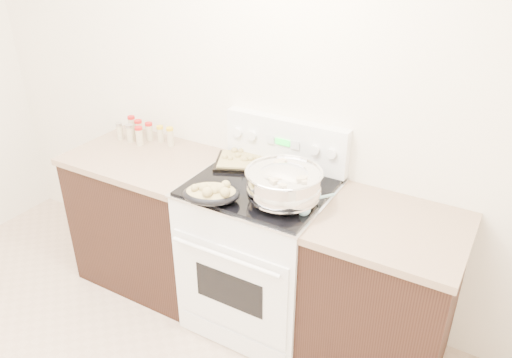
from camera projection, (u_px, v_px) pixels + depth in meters
The scene contains 9 objects.
counter_left at pixel (153, 217), 3.32m from camera, with size 0.93×0.67×0.92m.
counter_right at pixel (381, 297), 2.63m from camera, with size 0.73×0.67×0.92m.
kitchen_range at pixel (261, 252), 2.93m from camera, with size 0.78×0.73×1.22m.
mixing_bowl at pixel (284, 186), 2.51m from camera, with size 0.40×0.40×0.23m.
roasting_pan at pixel (211, 193), 2.53m from camera, with size 0.35×0.31×0.12m.
baking_sheet at pixel (248, 161), 2.93m from camera, with size 0.46×0.40×0.06m.
wooden_spoon at pixel (267, 187), 2.67m from camera, with size 0.11×0.28×0.04m.
blue_ladle at pixel (306, 207), 2.45m from camera, with size 0.12×0.25×0.09m.
spice_jars at pixel (142, 132), 3.27m from camera, with size 0.40×0.16×0.13m.
Camera 1 is at (1.52, -0.66, 2.25)m, focal length 35.00 mm.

